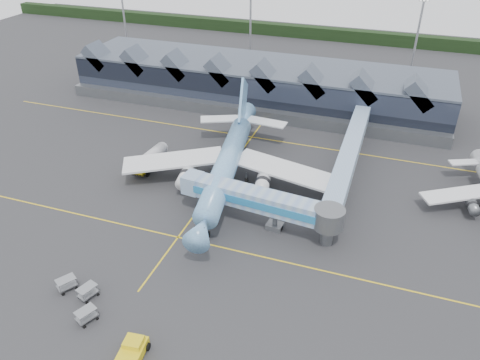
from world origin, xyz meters
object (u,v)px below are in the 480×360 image
(main_airliner, at_px, (228,161))
(fuel_truck, at_px, (151,158))
(jet_bridge, at_px, (269,204))
(pushback_tug, at_px, (132,351))

(main_airliner, bearing_deg, fuel_truck, 169.58)
(fuel_truck, bearing_deg, main_airliner, 3.93)
(main_airliner, xyz_separation_m, jet_bridge, (10.59, -10.49, 0.19))
(main_airliner, bearing_deg, pushback_tug, -95.19)
(fuel_truck, bearing_deg, pushback_tug, -59.68)
(fuel_truck, distance_m, pushback_tug, 43.02)
(pushback_tug, bearing_deg, fuel_truck, 108.66)
(jet_bridge, bearing_deg, main_airliner, 140.99)
(main_airliner, distance_m, jet_bridge, 14.91)
(jet_bridge, height_order, pushback_tug, jet_bridge)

